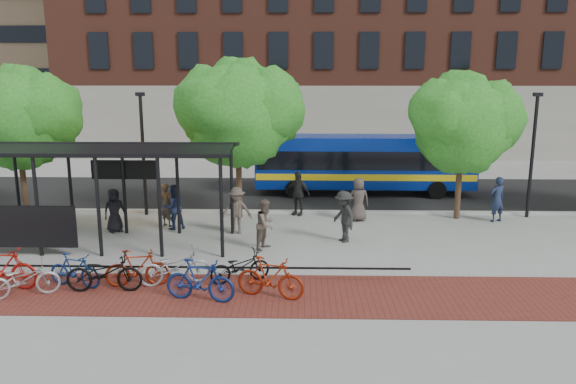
{
  "coord_description": "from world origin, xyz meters",
  "views": [
    {
      "loc": [
        -0.43,
        -19.32,
        5.96
      ],
      "look_at": [
        -0.92,
        0.88,
        1.6
      ],
      "focal_mm": 35.0,
      "sensor_mm": 36.0,
      "label": 1
    }
  ],
  "objects_px": {
    "bike_3": "(75,270)",
    "pedestrian_1": "(167,205)",
    "pedestrian_9": "(344,216)",
    "pedestrian_4": "(298,193)",
    "bike_1": "(2,268)",
    "bike_6": "(175,267)",
    "bike_7": "(200,280)",
    "bike_9": "(270,278)",
    "bus": "(364,161)",
    "bike_8": "(240,267)",
    "bus_shelter": "(77,159)",
    "lamp_post_right": "(533,152)",
    "bike_5": "(137,268)",
    "tree_b": "(240,109)",
    "pedestrian_2": "(174,207)",
    "pedestrian_0": "(114,210)",
    "pedestrian_6": "(359,200)",
    "pedestrian_8": "(266,224)",
    "tree_a": "(20,114)",
    "pedestrian_7": "(497,199)",
    "lamp_post_left": "(143,150)",
    "pedestrian_3": "(236,210)",
    "tree_c": "(465,120)",
    "bike_2": "(23,279)"
  },
  "relations": [
    {
      "from": "bus_shelter",
      "to": "bike_6",
      "type": "xyz_separation_m",
      "value": [
        4.12,
        -3.8,
        -2.47
      ]
    },
    {
      "from": "lamp_post_right",
      "to": "tree_a",
      "type": "bearing_deg",
      "value": -179.31
    },
    {
      "from": "pedestrian_6",
      "to": "lamp_post_left",
      "type": "bearing_deg",
      "value": -13.62
    },
    {
      "from": "tree_c",
      "to": "pedestrian_7",
      "type": "relative_size",
      "value": 3.22
    },
    {
      "from": "bus_shelter",
      "to": "bike_6",
      "type": "distance_m",
      "value": 6.12
    },
    {
      "from": "bike_8",
      "to": "pedestrian_7",
      "type": "xyz_separation_m",
      "value": [
        9.64,
        6.92,
        0.46
      ]
    },
    {
      "from": "bike_2",
      "to": "pedestrian_7",
      "type": "relative_size",
      "value": 1.02
    },
    {
      "from": "bike_7",
      "to": "bike_6",
      "type": "bearing_deg",
      "value": 50.04
    },
    {
      "from": "lamp_post_right",
      "to": "bike_5",
      "type": "height_order",
      "value": "lamp_post_right"
    },
    {
      "from": "tree_c",
      "to": "pedestrian_6",
      "type": "xyz_separation_m",
      "value": [
        -4.2,
        -0.53,
        -3.17
      ]
    },
    {
      "from": "bus_shelter",
      "to": "pedestrian_7",
      "type": "relative_size",
      "value": 5.76
    },
    {
      "from": "pedestrian_9",
      "to": "bike_9",
      "type": "bearing_deg",
      "value": -50.59
    },
    {
      "from": "bike_6",
      "to": "bike_7",
      "type": "relative_size",
      "value": 1.05
    },
    {
      "from": "pedestrian_0",
      "to": "pedestrian_6",
      "type": "distance_m",
      "value": 9.53
    },
    {
      "from": "pedestrian_4",
      "to": "bus_shelter",
      "type": "bearing_deg",
      "value": -125.01
    },
    {
      "from": "lamp_post_left",
      "to": "pedestrian_9",
      "type": "xyz_separation_m",
      "value": [
        8.08,
        -3.65,
        -1.82
      ]
    },
    {
      "from": "bus",
      "to": "pedestrian_1",
      "type": "distance_m",
      "value": 10.45
    },
    {
      "from": "bus_shelter",
      "to": "bus",
      "type": "relative_size",
      "value": 1.0
    },
    {
      "from": "lamp_post_left",
      "to": "bike_1",
      "type": "relative_size",
      "value": 2.52
    },
    {
      "from": "pedestrian_7",
      "to": "bus",
      "type": "bearing_deg",
      "value": -70.13
    },
    {
      "from": "lamp_post_left",
      "to": "pedestrian_6",
      "type": "height_order",
      "value": "lamp_post_left"
    },
    {
      "from": "bike_1",
      "to": "pedestrian_0",
      "type": "bearing_deg",
      "value": -8.83
    },
    {
      "from": "bus",
      "to": "pedestrian_8",
      "type": "height_order",
      "value": "bus"
    },
    {
      "from": "bus_shelter",
      "to": "lamp_post_left",
      "type": "xyz_separation_m",
      "value": [
        1.13,
        4.08,
        -0.25
      ]
    },
    {
      "from": "bike_8",
      "to": "pedestrian_3",
      "type": "relative_size",
      "value": 0.99
    },
    {
      "from": "lamp_post_left",
      "to": "bike_9",
      "type": "xyz_separation_m",
      "value": [
        5.75,
        -8.8,
        -2.18
      ]
    },
    {
      "from": "pedestrian_9",
      "to": "pedestrian_4",
      "type": "bearing_deg",
      "value": 177.58
    },
    {
      "from": "pedestrian_2",
      "to": "pedestrian_9",
      "type": "height_order",
      "value": "pedestrian_9"
    },
    {
      "from": "bus",
      "to": "bike_3",
      "type": "relative_size",
      "value": 6.49
    },
    {
      "from": "pedestrian_0",
      "to": "pedestrian_4",
      "type": "bearing_deg",
      "value": -15.6
    },
    {
      "from": "bike_3",
      "to": "bike_8",
      "type": "bearing_deg",
      "value": -68.56
    },
    {
      "from": "bike_3",
      "to": "pedestrian_1",
      "type": "height_order",
      "value": "pedestrian_1"
    },
    {
      "from": "bike_1",
      "to": "bike_6",
      "type": "height_order",
      "value": "bike_1"
    },
    {
      "from": "tree_a",
      "to": "pedestrian_7",
      "type": "xyz_separation_m",
      "value": [
        19.37,
        -0.49,
        -3.32
      ]
    },
    {
      "from": "bike_1",
      "to": "pedestrian_3",
      "type": "height_order",
      "value": "pedestrian_3"
    },
    {
      "from": "bike_7",
      "to": "bike_9",
      "type": "height_order",
      "value": "bike_7"
    },
    {
      "from": "pedestrian_4",
      "to": "pedestrian_6",
      "type": "distance_m",
      "value": 2.63
    },
    {
      "from": "pedestrian_8",
      "to": "pedestrian_6",
      "type": "bearing_deg",
      "value": -17.29
    },
    {
      "from": "pedestrian_6",
      "to": "pedestrian_8",
      "type": "height_order",
      "value": "pedestrian_6"
    },
    {
      "from": "bike_7",
      "to": "pedestrian_8",
      "type": "xyz_separation_m",
      "value": [
        1.45,
        4.54,
        0.29
      ]
    },
    {
      "from": "bike_6",
      "to": "pedestrian_1",
      "type": "distance_m",
      "value": 6.35
    },
    {
      "from": "pedestrian_1",
      "to": "pedestrian_8",
      "type": "relative_size",
      "value": 1.0
    },
    {
      "from": "bike_1",
      "to": "lamp_post_left",
      "type": "bearing_deg",
      "value": -8.26
    },
    {
      "from": "bus",
      "to": "pedestrian_8",
      "type": "distance_m",
      "value": 10.0
    },
    {
      "from": "bus",
      "to": "bike_8",
      "type": "distance_m",
      "value": 13.13
    },
    {
      "from": "pedestrian_6",
      "to": "pedestrian_8",
      "type": "relative_size",
      "value": 1.02
    },
    {
      "from": "tree_b",
      "to": "pedestrian_2",
      "type": "height_order",
      "value": "tree_b"
    },
    {
      "from": "bike_9",
      "to": "bus_shelter",
      "type": "bearing_deg",
      "value": 72.89
    },
    {
      "from": "lamp_post_right",
      "to": "bike_3",
      "type": "relative_size",
      "value": 3.13
    },
    {
      "from": "lamp_post_right",
      "to": "bus",
      "type": "xyz_separation_m",
      "value": [
        -6.35,
        4.48,
        -1.1
      ]
    }
  ]
}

